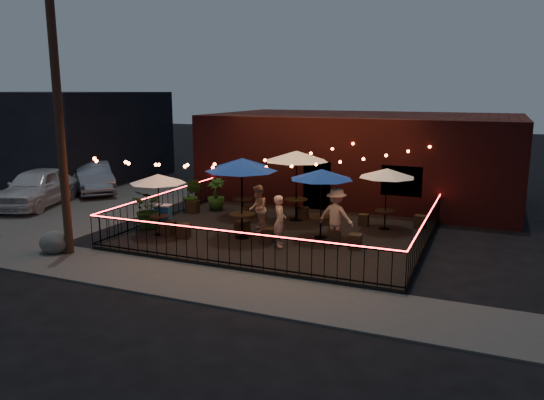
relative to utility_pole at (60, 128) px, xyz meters
The scene contains 39 objects.
ground 7.21m from the utility_pole, 25.71° to the left, with size 110.00×110.00×0.00m, color black.
patio 8.11m from the utility_pole, 40.43° to the left, with size 10.00×8.00×0.15m, color black.
sidewalk 6.74m from the utility_pole, ahead, with size 18.00×2.50×0.05m, color #3F3C3A.
parking_lot 10.15m from the utility_pole, 135.00° to the left, with size 11.00×12.00×0.02m, color #3F3C3A.
brick_building 14.27m from the utility_pole, 63.05° to the left, with size 14.00×8.00×4.00m.
background_building 17.19m from the utility_pole, 137.37° to the left, with size 12.00×9.00×5.00m, color black.
utility_pole is the anchor object (origin of this frame).
fence_front 6.38m from the utility_pole, ahead, with size 10.00×0.04×1.04m.
fence_left 5.70m from the utility_pole, 85.03° to the left, with size 0.04×8.00×1.04m.
fence_right 11.85m from the utility_pole, 23.86° to the left, with size 0.04×8.00×1.04m.
festoon_lights 6.32m from the utility_pole, 44.40° to the left, with size 10.02×8.72×1.32m.
cafe_table_0 3.63m from the utility_pole, 58.89° to the left, with size 2.45×2.45×2.14m.
cafe_table_1 7.16m from the utility_pole, 63.76° to the left, with size 2.48×2.48×2.36m.
cafe_table_2 5.76m from the utility_pole, 37.55° to the left, with size 3.26×3.26×2.71m.
cafe_table_3 8.46m from the utility_pole, 50.94° to the left, with size 2.67×2.67×2.71m.
cafe_table_4 8.39m from the utility_pole, 32.67° to the left, with size 2.16×2.16×2.38m.
cafe_table_5 11.01m from the utility_pole, 36.62° to the left, with size 2.49×2.49×2.23m.
bistro_chair_0 4.90m from the utility_pole, 54.95° to the left, with size 0.41×0.41×0.49m, color black.
bistro_chair_1 5.15m from the utility_pole, 45.21° to the left, with size 0.42×0.42×0.50m, color black.
bistro_chair_2 7.08m from the utility_pole, 81.60° to the left, with size 0.43×0.43×0.51m, color black.
bistro_chair_3 7.91m from the utility_pole, 62.01° to the left, with size 0.35×0.35×0.42m, color black.
bistro_chair_4 6.74m from the utility_pole, 41.36° to the left, with size 0.42×0.42×0.49m, color black.
bistro_chair_5 7.32m from the utility_pole, 30.78° to the left, with size 0.40×0.40×0.47m, color black.
bistro_chair_6 9.37m from the utility_pole, 51.06° to the left, with size 0.40×0.40×0.48m, color black.
bistro_chair_7 9.87m from the utility_pole, 43.93° to the left, with size 0.36×0.36×0.43m, color black.
bistro_chair_8 9.26m from the utility_pole, 27.96° to the left, with size 0.41×0.41×0.48m, color black.
bistro_chair_9 9.79m from the utility_pole, 23.79° to the left, with size 0.40×0.40×0.47m, color black.
bistro_chair_10 10.98m from the utility_pole, 40.51° to the left, with size 0.35×0.35×0.42m, color black.
bistro_chair_11 12.74m from the utility_pole, 36.06° to the left, with size 0.39×0.39×0.46m, color black.
patron_a 7.35m from the utility_pole, 26.53° to the left, with size 0.61×0.40×1.68m, color tan.
patron_b 7.01m from the utility_pole, 43.60° to the left, with size 0.82×0.64×1.68m, color tan.
patron_c 9.07m from the utility_pole, 28.38° to the left, with size 1.19×0.68×1.84m, color tan.
potted_shrub_a 4.55m from the utility_pole, 75.99° to the left, with size 1.31×1.13×1.45m, color #123910.
potted_shrub_b 6.95m from the utility_pole, 82.58° to the left, with size 0.76×0.62×1.39m, color #1E3C12.
potted_shrub_c 7.70m from the utility_pole, 77.41° to the left, with size 0.75×0.75×1.34m, color #0E3F0F.
cooler 5.21m from the utility_pole, 75.71° to the left, with size 0.67×0.54×0.78m.
boulder 3.67m from the utility_pole, 163.94° to the right, with size 0.93×0.79×0.73m, color #484843.
car_white 8.83m from the utility_pole, 142.63° to the left, with size 2.02×5.02×1.71m, color silver.
car_silver 11.20m from the utility_pole, 127.42° to the left, with size 1.64×4.72×1.55m, color #96979C.
Camera 1 is at (6.83, -14.96, 5.13)m, focal length 35.00 mm.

